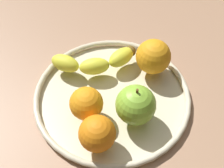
{
  "coord_description": "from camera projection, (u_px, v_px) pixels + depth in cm",
  "views": [
    {
      "loc": [
        -9.79,
        -35.14,
        50.27
      ],
      "look_at": [
        0.0,
        0.0,
        4.8
      ],
      "focal_mm": 46.34,
      "sensor_mm": 36.0,
      "label": 1
    }
  ],
  "objects": [
    {
      "name": "apple",
      "position": [
        136.0,
        105.0,
        0.54
      ],
      "size": [
        7.76,
        7.76,
        8.56
      ],
      "color": "#83BA34",
      "rests_on": "fruit_bowl"
    },
    {
      "name": "ground_plane",
      "position": [
        112.0,
        103.0,
        0.64
      ],
      "size": [
        147.54,
        147.54,
        4.0
      ],
      "primitive_type": "cube",
      "color": "#9D7559"
    },
    {
      "name": "orange_back_right",
      "position": [
        97.0,
        134.0,
        0.51
      ],
      "size": [
        6.75,
        6.75,
        6.75
      ],
      "primitive_type": "sphere",
      "color": "orange",
      "rests_on": "fruit_bowl"
    },
    {
      "name": "fruit_bowl",
      "position": [
        112.0,
        95.0,
        0.61
      ],
      "size": [
        33.12,
        33.12,
        1.8
      ],
      "color": "beige",
      "rests_on": "ground_plane"
    },
    {
      "name": "banana",
      "position": [
        96.0,
        62.0,
        0.64
      ],
      "size": [
        20.29,
        8.38,
        3.7
      ],
      "rotation": [
        0.0,
        0.0,
        -0.12
      ],
      "color": "yellow",
      "rests_on": "fruit_bowl"
    },
    {
      "name": "orange_front_right",
      "position": [
        153.0,
        57.0,
        0.62
      ],
      "size": [
        7.61,
        7.61,
        7.61
      ],
      "primitive_type": "sphere",
      "color": "orange",
      "rests_on": "fruit_bowl"
    },
    {
      "name": "orange_center",
      "position": [
        86.0,
        104.0,
        0.55
      ],
      "size": [
        6.54,
        6.54,
        6.54
      ],
      "primitive_type": "sphere",
      "color": "orange",
      "rests_on": "fruit_bowl"
    }
  ]
}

